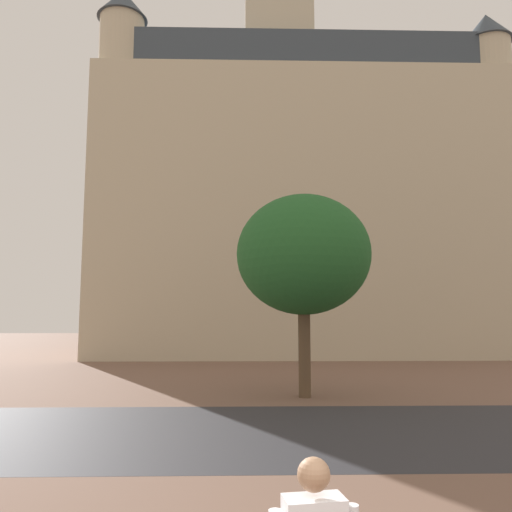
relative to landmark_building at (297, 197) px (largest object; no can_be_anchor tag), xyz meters
name	(u,v)px	position (x,y,z in m)	size (l,w,h in m)	color
ground_plane	(256,428)	(-3.55, -23.00, -11.10)	(120.00, 120.00, 0.00)	brown
street_asphalt_strip	(256,432)	(-3.55, -23.34, -11.10)	(120.00, 6.21, 0.00)	#2D2D33
landmark_building	(297,197)	(0.00, 0.00, 0.00)	(27.00, 13.09, 38.19)	beige
tree_curb_far	(303,255)	(-1.85, -18.68, -6.47)	(4.45, 4.45, 6.65)	brown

